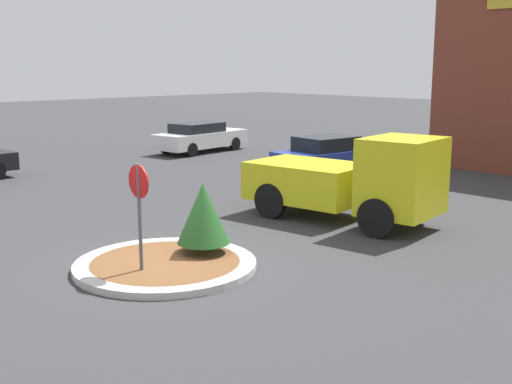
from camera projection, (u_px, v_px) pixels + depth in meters
ground_plane at (166, 268)px, 12.80m from camera, size 120.00×120.00×0.00m
traffic_island at (166, 265)px, 12.79m from camera, size 3.64×3.64×0.14m
stop_sign at (139, 200)px, 12.00m from camera, size 0.64×0.07×2.19m
island_shrub at (203, 213)px, 13.23m from camera, size 1.10×1.10×1.47m
utility_truck at (351, 180)px, 16.35m from camera, size 5.26×2.68×2.28m
parked_sedan_blue at (329, 155)px, 23.66m from camera, size 2.26×4.51×1.42m
parked_sedan_white at (200, 137)px, 29.74m from camera, size 2.37×4.85×1.37m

